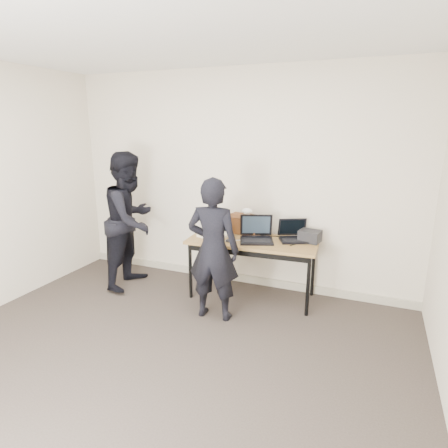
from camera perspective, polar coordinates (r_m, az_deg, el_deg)
The scene contains 13 objects.
room at distance 2.78m, azimuth -14.59°, elevation 0.33°, with size 4.60×4.60×2.80m.
desk at distance 4.41m, azimuth 4.35°, elevation -3.20°, with size 1.54×0.74×0.72m.
laptop_beige at distance 4.51m, azimuth -1.44°, elevation -1.30°, with size 0.38×0.37×0.24m.
laptop_center at distance 4.37m, azimuth 4.95°, elevation -1.67°, with size 0.48×0.47×0.29m.
laptop_right at distance 4.45m, azimuth 10.55°, elevation -1.72°, with size 0.43×0.42×0.24m.
leather_satchel at distance 4.62m, azimuth 3.13°, elevation 0.07°, with size 0.38×0.23×0.25m.
tissue at distance 4.58m, azimuth 3.53°, elevation 1.94°, with size 0.13×0.10×0.08m, color white.
equipment_box at distance 4.41m, azimuth 12.95°, elevation -1.81°, with size 0.23×0.20×0.13m, color black.
power_brick at distance 4.31m, azimuth 0.87°, elevation -2.58°, with size 0.08×0.05×0.03m, color black.
cables at distance 4.37m, azimuth 5.84°, elevation -2.53°, with size 0.93×0.46×0.01m.
person_typist at distance 3.91m, azimuth -1.65°, elevation -3.94°, with size 0.56×0.37×1.53m, color black.
person_observer at distance 4.87m, azimuth -14.03°, elevation 0.57°, with size 0.83×0.65×1.72m, color black.
baseboard at distance 5.07m, azimuth 1.66°, elevation -8.06°, with size 4.50×0.03×0.10m, color #AFA891.
Camera 1 is at (1.63, -2.14, 2.02)m, focal length 30.00 mm.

